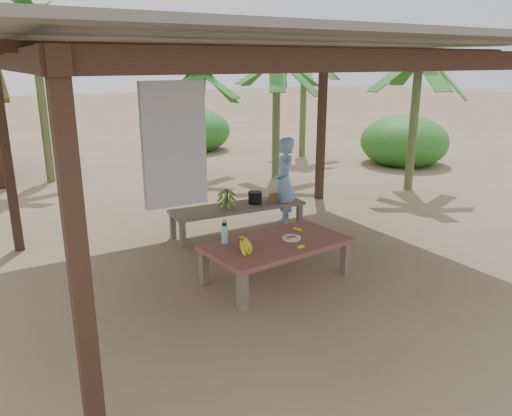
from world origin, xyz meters
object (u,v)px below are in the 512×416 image
ripe_banana_bunch (239,244)px  plate (291,238)px  work_table (277,247)px  woman (284,182)px  water_flask (225,233)px  bench (238,209)px  cooking_pot (255,198)px

ripe_banana_bunch → plate: 0.78m
work_table → woman: 2.20m
plate → woman: bearing=58.7°
plate → woman: (1.08, 1.78, 0.23)m
work_table → ripe_banana_bunch: bearing=-179.9°
water_flask → bench: bearing=55.9°
water_flask → cooking_pot: bearing=48.4°
work_table → plate: (0.21, -0.02, 0.08)m
bench → work_table: bearing=-100.0°
ripe_banana_bunch → water_flask: bearing=92.1°
water_flask → woman: woman is taller
work_table → woman: woman is taller
ripe_banana_bunch → cooking_pot: size_ratio=1.38×
bench → woman: 0.91m
ripe_banana_bunch → woman: woman is taller
plate → cooking_pot: size_ratio=1.07×
work_table → water_flask: (-0.58, 0.30, 0.19)m
bench → ripe_banana_bunch: (-1.02, -1.89, 0.20)m
ripe_banana_bunch → woman: 2.60m
bench → woman: (0.83, -0.09, 0.36)m
plate → water_flask: bearing=157.5°
bench → water_flask: (-1.04, -1.53, 0.23)m
bench → plate: size_ratio=9.42×
bench → cooking_pot: cooking_pot is taller
water_flask → cooking_pot: size_ratio=1.37×
woman → bench: bearing=-71.7°
ripe_banana_bunch → water_flask: (-0.01, 0.36, 0.03)m
work_table → bench: size_ratio=0.84×
bench → water_flask: bearing=-120.1°
plate → cooking_pot: cooking_pot is taller
work_table → water_flask: 0.68m
plate → woman: woman is taller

